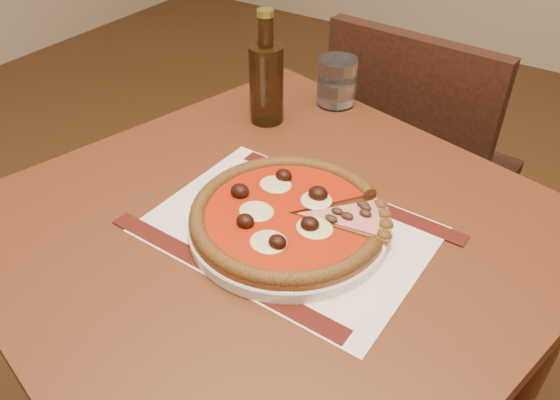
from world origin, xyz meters
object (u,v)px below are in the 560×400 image
object	(u,v)px
table	(273,269)
bottle	(266,80)
chair_far	(414,164)
plate	(288,225)
pizza	(288,214)
water_glass	(337,82)

from	to	relation	value
table	bottle	xyz separation A→B (m)	(-0.19, 0.26, 0.19)
chair_far	plate	size ratio (longest dim) A/B	2.90
table	bottle	size ratio (longest dim) A/B	4.39
pizza	bottle	distance (m)	0.35
plate	water_glass	size ratio (longest dim) A/B	3.07
plate	pizza	size ratio (longest dim) A/B	1.02
chair_far	plate	world-z (taller)	chair_far
water_glass	plate	bearing A→B (deg)	-70.55
pizza	bottle	world-z (taller)	bottle
plate	chair_far	bearing A→B (deg)	92.36
pizza	bottle	bearing A→B (deg)	130.11
table	pizza	distance (m)	0.14
water_glass	pizza	bearing A→B (deg)	-70.59
pizza	bottle	size ratio (longest dim) A/B	1.33
pizza	water_glass	bearing A→B (deg)	109.41
table	water_glass	xyz separation A→B (m)	(-0.11, 0.40, 0.15)
bottle	pizza	bearing A→B (deg)	-49.89
chair_far	bottle	bearing A→B (deg)	67.76
chair_far	plate	xyz separation A→B (m)	(0.03, -0.65, 0.26)
chair_far	bottle	world-z (taller)	bottle
plate	water_glass	world-z (taller)	water_glass
pizza	bottle	xyz separation A→B (m)	(-0.22, 0.26, 0.06)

